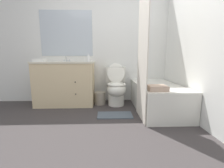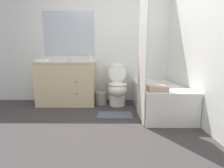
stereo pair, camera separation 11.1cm
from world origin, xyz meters
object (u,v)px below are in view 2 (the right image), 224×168
at_px(tissue_box, 89,59).
at_px(wastebasket, 101,98).
at_px(sink_faucet, 69,60).
at_px(soap_dispenser, 90,58).
at_px(bathtub, 158,98).
at_px(vanity_cabinet, 68,83).
at_px(bath_towel_folded, 157,88).
at_px(hand_towel_folded, 42,60).
at_px(toilet, 117,87).
at_px(bath_mat, 115,115).

bearing_deg(tissue_box, wastebasket, -24.51).
xyz_separation_m(sink_faucet, soap_dispenser, (0.48, -0.19, 0.03)).
relative_size(bathtub, soap_dispenser, 9.31).
bearing_deg(bathtub, soap_dispenser, 162.42).
bearing_deg(wastebasket, vanity_cabinet, 178.42).
height_order(tissue_box, bath_towel_folded, tissue_box).
distance_m(wastebasket, soap_dispenser, 0.85).
bearing_deg(hand_towel_folded, toilet, 3.34).
distance_m(soap_dispenser, bath_towel_folded, 1.49).
distance_m(sink_faucet, toilet, 1.19).
bearing_deg(soap_dispenser, wastebasket, -0.87).
distance_m(vanity_cabinet, soap_dispenser, 0.70).
bearing_deg(sink_faucet, vanity_cabinet, -90.00).
bearing_deg(bath_mat, toilet, 84.61).
bearing_deg(tissue_box, hand_towel_folded, -165.34).
height_order(soap_dispenser, bath_towel_folded, soap_dispenser).
bearing_deg(bathtub, toilet, 153.30).
bearing_deg(hand_towel_folded, soap_dispenser, 7.60).
distance_m(wastebasket, tissue_box, 0.84).
xyz_separation_m(tissue_box, soap_dispenser, (0.03, -0.11, 0.02)).
bearing_deg(vanity_cabinet, hand_towel_folded, -162.30).
height_order(vanity_cabinet, toilet, vanity_cabinet).
height_order(wastebasket, bath_towel_folded, bath_towel_folded).
bearing_deg(bathtub, bath_towel_folded, -110.19).
bearing_deg(bath_mat, wastebasket, 112.97).
distance_m(soap_dispenser, hand_towel_folded, 0.93).
xyz_separation_m(wastebasket, hand_towel_folded, (-1.13, -0.12, 0.78)).
distance_m(bath_towel_folded, bath_mat, 0.83).
relative_size(bathtub, wastebasket, 5.46).
distance_m(sink_faucet, wastebasket, 1.07).
height_order(toilet, soap_dispenser, soap_dispenser).
xyz_separation_m(vanity_cabinet, bathtub, (1.77, -0.42, -0.20)).
relative_size(vanity_cabinet, tissue_box, 8.42).
bearing_deg(toilet, bath_towel_folded, -57.71).
height_order(toilet, tissue_box, tissue_box).
bearing_deg(toilet, tissue_box, 165.88).
height_order(vanity_cabinet, tissue_box, tissue_box).
xyz_separation_m(toilet, wastebasket, (-0.33, 0.03, -0.24)).
relative_size(wastebasket, bath_mat, 0.44).
relative_size(bathtub, tissue_box, 10.14).
bearing_deg(wastebasket, bath_towel_folded, -45.63).
height_order(bathtub, bath_mat, bathtub).
relative_size(sink_faucet, tissue_box, 1.03).
distance_m(bathtub, bath_towel_folded, 0.60).
relative_size(bathtub, hand_towel_folded, 6.63).
bearing_deg(sink_faucet, bath_mat, -40.90).
distance_m(toilet, hand_towel_folded, 1.57).
xyz_separation_m(tissue_box, hand_towel_folded, (-0.89, -0.23, -0.01)).
bearing_deg(soap_dispenser, bath_mat, -53.18).
bearing_deg(wastebasket, toilet, -5.77).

